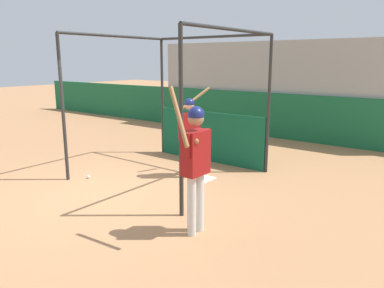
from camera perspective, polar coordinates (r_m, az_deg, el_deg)
The scene contains 8 objects.
ground_plane at distance 7.38m, azimuth -13.66°, elevation -7.48°, with size 60.00×60.00×0.00m, color #A8754C.
outfield_wall at distance 12.63m, azimuth 11.37°, elevation 4.38°, with size 24.00×0.12×1.45m.
bleacher_section at distance 14.05m, azimuth 14.54°, elevation 8.47°, with size 8.70×3.20×3.13m.
batting_cage at distance 8.72m, azimuth 0.44°, elevation 4.76°, with size 3.19×3.13×3.06m.
home_plate at distance 8.09m, azimuth 1.60°, elevation -5.25°, with size 0.44×0.44×0.02m.
player_batter at distance 8.05m, azimuth -0.37°, elevation 2.19°, with size 0.64×0.97×1.92m.
player_waiting at distance 5.29m, azimuth 0.53°, elevation -2.07°, with size 0.53×0.76×2.16m.
baseball at distance 8.40m, azimuth -15.50°, elevation -4.82°, with size 0.07×0.07×0.07m.
Camera 1 is at (5.45, -4.30, 2.50)m, focal length 35.00 mm.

